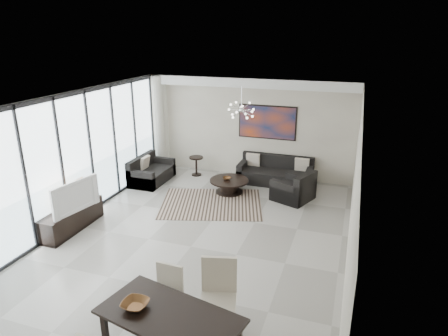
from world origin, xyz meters
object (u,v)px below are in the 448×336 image
at_px(sofa_main, 275,174).
at_px(tv_console, 72,218).
at_px(coffee_table, 229,185).
at_px(television, 72,196).
at_px(dining_table, 170,320).

xyz_separation_m(sofa_main, tv_console, (-3.64, -4.20, 0.00)).
height_order(sofa_main, tv_console, sofa_main).
bearing_deg(sofa_main, tv_console, -130.94).
bearing_deg(coffee_table, television, -127.83).
bearing_deg(television, coffee_table, -26.47).
bearing_deg(tv_console, coffee_table, 49.69).
bearing_deg(dining_table, sofa_main, 90.41).
relative_size(sofa_main, tv_console, 1.26).
bearing_deg(coffee_table, dining_table, -79.44).
relative_size(sofa_main, dining_table, 1.05).
distance_m(tv_console, dining_table, 4.58).
xyz_separation_m(television, dining_table, (3.53, -2.60, -0.18)).
distance_m(sofa_main, television, 5.55).
xyz_separation_m(tv_console, television, (0.16, -0.08, 0.60)).
xyz_separation_m(sofa_main, television, (-3.48, -4.28, 0.60)).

